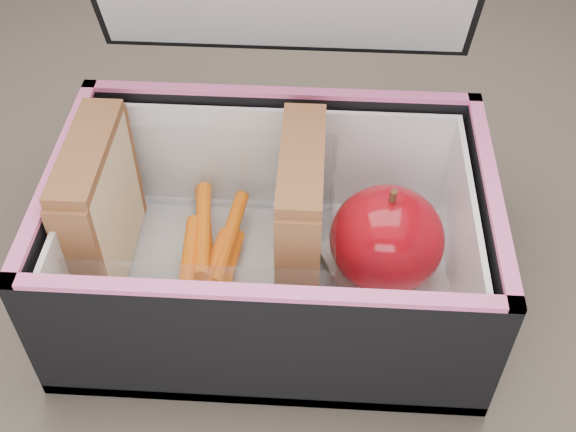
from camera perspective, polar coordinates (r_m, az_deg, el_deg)
name	(u,v)px	position (r m, az deg, el deg)	size (l,w,h in m)	color
kitchen_table	(238,329)	(0.61, -3.93, -8.86)	(1.20, 0.80, 0.75)	brown
lunch_bag	(272,227)	(0.47, -1.25, -0.86)	(0.27, 0.24, 0.27)	black
plastic_tub	(203,231)	(0.49, -6.77, -1.22)	(0.18, 0.13, 0.07)	white
sandwich_left	(100,207)	(0.49, -14.61, 0.67)	(0.03, 0.10, 0.11)	beige
sandwich_right	(301,215)	(0.47, 1.02, 0.07)	(0.03, 0.10, 0.11)	beige
carrot_sticks	(210,252)	(0.50, -6.20, -2.83)	(0.04, 0.14, 0.03)	orange
paper_napkin	(384,271)	(0.51, 7.61, -4.33)	(0.07, 0.08, 0.01)	white
red_apple	(387,239)	(0.48, 7.81, -1.83)	(0.08, 0.08, 0.08)	maroon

